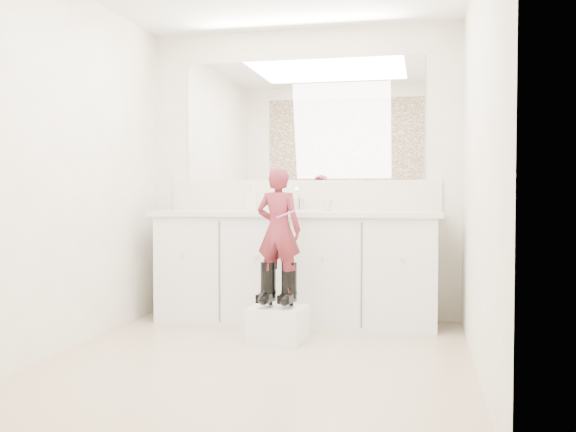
# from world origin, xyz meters

# --- Properties ---
(floor) EXTENTS (3.00, 3.00, 0.00)m
(floor) POSITION_xyz_m (0.00, 0.00, 0.00)
(floor) COLOR #928460
(floor) RESTS_ON ground
(wall_back) EXTENTS (2.60, 0.00, 2.60)m
(wall_back) POSITION_xyz_m (0.00, 1.50, 1.20)
(wall_back) COLOR beige
(wall_back) RESTS_ON floor
(wall_front) EXTENTS (2.60, 0.00, 2.60)m
(wall_front) POSITION_xyz_m (0.00, -1.50, 1.20)
(wall_front) COLOR beige
(wall_front) RESTS_ON floor
(wall_left) EXTENTS (0.00, 3.00, 3.00)m
(wall_left) POSITION_xyz_m (-1.30, 0.00, 1.20)
(wall_left) COLOR beige
(wall_left) RESTS_ON floor
(wall_right) EXTENTS (0.00, 3.00, 3.00)m
(wall_right) POSITION_xyz_m (1.30, 0.00, 1.20)
(wall_right) COLOR beige
(wall_right) RESTS_ON floor
(vanity_cabinet) EXTENTS (2.20, 0.55, 0.85)m
(vanity_cabinet) POSITION_xyz_m (0.00, 1.23, 0.42)
(vanity_cabinet) COLOR silver
(vanity_cabinet) RESTS_ON floor
(countertop) EXTENTS (2.28, 0.58, 0.04)m
(countertop) POSITION_xyz_m (0.00, 1.21, 0.87)
(countertop) COLOR beige
(countertop) RESTS_ON vanity_cabinet
(backsplash) EXTENTS (2.28, 0.03, 0.25)m
(backsplash) POSITION_xyz_m (0.00, 1.49, 1.02)
(backsplash) COLOR beige
(backsplash) RESTS_ON countertop
(mirror) EXTENTS (2.00, 0.02, 1.00)m
(mirror) POSITION_xyz_m (0.00, 1.49, 1.64)
(mirror) COLOR white
(mirror) RESTS_ON wall_back
(dot_panel) EXTENTS (2.00, 0.01, 1.20)m
(dot_panel) POSITION_xyz_m (0.00, -1.49, 1.65)
(dot_panel) COLOR #472819
(dot_panel) RESTS_ON wall_front
(faucet) EXTENTS (0.08, 0.08, 0.10)m
(faucet) POSITION_xyz_m (0.00, 1.38, 0.94)
(faucet) COLOR silver
(faucet) RESTS_ON countertop
(cup) EXTENTS (0.13, 0.13, 0.10)m
(cup) POSITION_xyz_m (0.24, 1.28, 0.94)
(cup) COLOR beige
(cup) RESTS_ON countertop
(soap_bottle) EXTENTS (0.10, 0.11, 0.20)m
(soap_bottle) POSITION_xyz_m (-0.39, 1.29, 0.99)
(soap_bottle) COLOR beige
(soap_bottle) RESTS_ON countertop
(step_stool) EXTENTS (0.41, 0.36, 0.24)m
(step_stool) POSITION_xyz_m (0.01, 0.55, 0.12)
(step_stool) COLOR white
(step_stool) RESTS_ON floor
(boot_left) EXTENTS (0.14, 0.22, 0.31)m
(boot_left) POSITION_xyz_m (-0.07, 0.57, 0.39)
(boot_left) COLOR black
(boot_left) RESTS_ON step_stool
(boot_right) EXTENTS (0.14, 0.22, 0.31)m
(boot_right) POSITION_xyz_m (0.08, 0.57, 0.39)
(boot_right) COLOR black
(boot_right) RESTS_ON step_stool
(toddler) EXTENTS (0.34, 0.25, 0.87)m
(toddler) POSITION_xyz_m (0.01, 0.57, 0.78)
(toddler) COLOR #AB3441
(toddler) RESTS_ON step_stool
(toothbrush) EXTENTS (0.14, 0.03, 0.06)m
(toothbrush) POSITION_xyz_m (0.08, 0.49, 0.89)
(toothbrush) COLOR #D954A8
(toothbrush) RESTS_ON toddler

